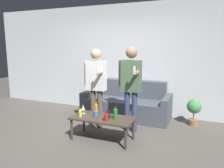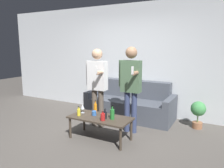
# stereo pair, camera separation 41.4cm
# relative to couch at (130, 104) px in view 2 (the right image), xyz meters

# --- Properties ---
(ground_plane) EXTENTS (16.00, 16.00, 0.00)m
(ground_plane) POSITION_rel_couch_xyz_m (-0.19, -1.60, -0.31)
(ground_plane) COLOR #514C47
(wall_back) EXTENTS (8.00, 0.06, 2.70)m
(wall_back) POSITION_rel_couch_xyz_m (-0.19, 0.42, 1.04)
(wall_back) COLOR silver
(wall_back) RESTS_ON ground_plane
(couch) EXTENTS (2.04, 0.84, 0.86)m
(couch) POSITION_rel_couch_xyz_m (0.00, 0.00, 0.00)
(couch) COLOR #474C56
(couch) RESTS_ON ground_plane
(coffee_table) EXTENTS (1.13, 0.54, 0.42)m
(coffee_table) POSITION_rel_couch_xyz_m (0.03, -1.42, 0.07)
(coffee_table) COLOR #3D3328
(coffee_table) RESTS_ON ground_plane
(bottle_orange) EXTENTS (0.07, 0.07, 0.18)m
(bottle_orange) POSITION_rel_couch_xyz_m (0.15, -1.45, 0.18)
(bottle_orange) COLOR black
(bottle_orange) RESTS_ON coffee_table
(bottle_green) EXTENTS (0.06, 0.06, 0.24)m
(bottle_green) POSITION_rel_couch_xyz_m (-0.19, -1.23, 0.20)
(bottle_green) COLOR orange
(bottle_green) RESTS_ON coffee_table
(bottle_dark) EXTENTS (0.08, 0.08, 0.17)m
(bottle_dark) POSITION_rel_couch_xyz_m (0.16, -1.55, 0.18)
(bottle_dark) COLOR #B21E1E
(bottle_dark) RESTS_ON coffee_table
(bottle_yellow) EXTENTS (0.08, 0.08, 0.25)m
(bottle_yellow) POSITION_rel_couch_xyz_m (0.27, -1.42, 0.21)
(bottle_yellow) COLOR #23752D
(bottle_yellow) RESTS_ON coffee_table
(bottle_red) EXTENTS (0.06, 0.06, 0.17)m
(bottle_red) POSITION_rel_couch_xyz_m (-0.36, -1.53, 0.18)
(bottle_red) COLOR yellow
(bottle_red) RESTS_ON coffee_table
(wine_glass_near) EXTENTS (0.07, 0.07, 0.17)m
(wine_glass_near) POSITION_rel_couch_xyz_m (-0.40, -1.35, 0.23)
(wine_glass_near) COLOR silver
(wine_glass_near) RESTS_ON coffee_table
(cup_on_table) EXTENTS (0.09, 0.09, 0.08)m
(cup_on_table) POSITION_rel_couch_xyz_m (-0.12, -1.39, 0.15)
(cup_on_table) COLOR #3366B2
(cup_on_table) RESTS_ON coffee_table
(person_standing_left) EXTENTS (0.47, 0.42, 1.63)m
(person_standing_left) POSITION_rel_couch_xyz_m (-0.37, -0.87, 0.66)
(person_standing_left) COLOR brown
(person_standing_left) RESTS_ON ground_plane
(person_standing_right) EXTENTS (0.45, 0.42, 1.67)m
(person_standing_right) POSITION_rel_couch_xyz_m (0.36, -0.84, 0.69)
(person_standing_right) COLOR navy
(person_standing_right) RESTS_ON ground_plane
(potted_plant) EXTENTS (0.30, 0.30, 0.57)m
(potted_plant) POSITION_rel_couch_xyz_m (1.51, -0.00, 0.05)
(potted_plant) COLOR #936042
(potted_plant) RESTS_ON ground_plane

